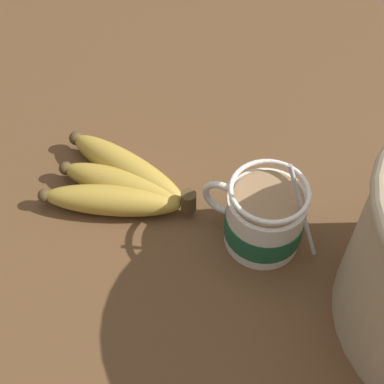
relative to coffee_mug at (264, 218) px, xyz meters
The scene contains 3 objects.
table 7.69cm from the coffee_mug, ahead, with size 123.82×123.82×3.86cm.
coffee_mug is the anchor object (origin of this frame).
banana_bunch 19.93cm from the coffee_mug, ahead, with size 22.00×14.55×4.49cm.
Camera 1 is at (-14.64, 37.30, 61.23)cm, focal length 50.00 mm.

